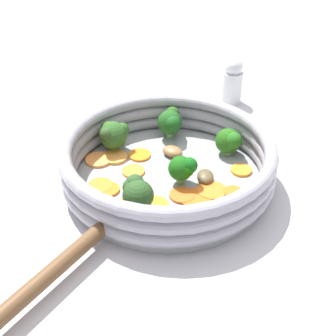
{
  "coord_description": "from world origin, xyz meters",
  "views": [
    {
      "loc": [
        0.22,
        0.53,
        0.44
      ],
      "look_at": [
        0.0,
        0.0,
        0.03
      ],
      "focal_mm": 50.0,
      "sensor_mm": 36.0,
      "label": 1
    }
  ],
  "objects_px": {
    "broccoli_floret_4": "(183,168)",
    "broccoli_floret_1": "(137,193)",
    "broccoli_floret_3": "(230,141)",
    "mushroom_piece_1": "(173,151)",
    "carrot_slice_3": "(196,198)",
    "broccoli_floret_0": "(113,134)",
    "carrot_slice_9": "(99,160)",
    "carrot_slice_5": "(233,192)",
    "mushroom_piece_3": "(176,164)",
    "carrot_slice_1": "(212,191)",
    "mushroom_piece_2": "(191,210)",
    "carrot_slice_2": "(212,219)",
    "carrot_slice_6": "(155,206)",
    "carrot_slice_13": "(115,157)",
    "skillet": "(168,180)",
    "carrot_slice_0": "(140,155)",
    "carrot_slice_11": "(121,208)",
    "carrot_slice_7": "(241,170)",
    "salt_shaker": "(233,81)",
    "carrot_slice_8": "(108,190)",
    "carrot_slice_12": "(179,196)",
    "broccoli_floret_2": "(171,122)",
    "carrot_slice_4": "(100,186)",
    "mushroom_piece_0": "(205,176)",
    "carrot_slice_10": "(133,171)"
  },
  "relations": [
    {
      "from": "carrot_slice_12",
      "to": "carrot_slice_13",
      "type": "xyz_separation_m",
      "value": [
        0.06,
        -0.13,
        0.0
      ]
    },
    {
      "from": "broccoli_floret_4",
      "to": "broccoli_floret_1",
      "type": "bearing_deg",
      "value": 22.4
    },
    {
      "from": "carrot_slice_11",
      "to": "mushroom_piece_2",
      "type": "distance_m",
      "value": 0.1
    },
    {
      "from": "carrot_slice_8",
      "to": "broccoli_floret_0",
      "type": "bearing_deg",
      "value": -111.54
    },
    {
      "from": "carrot_slice_4",
      "to": "carrot_slice_5",
      "type": "distance_m",
      "value": 0.2
    },
    {
      "from": "broccoli_floret_0",
      "to": "carrot_slice_0",
      "type": "bearing_deg",
      "value": 135.06
    },
    {
      "from": "mushroom_piece_2",
      "to": "carrot_slice_9",
      "type": "bearing_deg",
      "value": -64.15
    },
    {
      "from": "broccoli_floret_0",
      "to": "salt_shaker",
      "type": "xyz_separation_m",
      "value": [
        -0.28,
        -0.1,
        0.0
      ]
    },
    {
      "from": "mushroom_piece_0",
      "to": "mushroom_piece_1",
      "type": "height_order",
      "value": "same"
    },
    {
      "from": "broccoli_floret_3",
      "to": "mushroom_piece_1",
      "type": "distance_m",
      "value": 0.09
    },
    {
      "from": "mushroom_piece_2",
      "to": "carrot_slice_8",
      "type": "bearing_deg",
      "value": -44.99
    },
    {
      "from": "carrot_slice_5",
      "to": "mushroom_piece_2",
      "type": "bearing_deg",
      "value": 13.02
    },
    {
      "from": "mushroom_piece_3",
      "to": "carrot_slice_11",
      "type": "bearing_deg",
      "value": 30.13
    },
    {
      "from": "carrot_slice_5",
      "to": "mushroom_piece_3",
      "type": "height_order",
      "value": "mushroom_piece_3"
    },
    {
      "from": "carrot_slice_5",
      "to": "mushroom_piece_3",
      "type": "xyz_separation_m",
      "value": [
        0.05,
        -0.09,
        0.0
      ]
    },
    {
      "from": "carrot_slice_11",
      "to": "broccoli_floret_4",
      "type": "distance_m",
      "value": 0.11
    },
    {
      "from": "carrot_slice_4",
      "to": "broccoli_floret_0",
      "type": "xyz_separation_m",
      "value": [
        -0.05,
        -0.09,
        0.03
      ]
    },
    {
      "from": "carrot_slice_8",
      "to": "carrot_slice_12",
      "type": "height_order",
      "value": "same"
    },
    {
      "from": "carrot_slice_2",
      "to": "carrot_slice_6",
      "type": "distance_m",
      "value": 0.08
    },
    {
      "from": "carrot_slice_3",
      "to": "broccoli_floret_0",
      "type": "xyz_separation_m",
      "value": [
        0.07,
        -0.17,
        0.03
      ]
    },
    {
      "from": "mushroom_piece_3",
      "to": "carrot_slice_4",
      "type": "bearing_deg",
      "value": 2.16
    },
    {
      "from": "broccoli_floret_2",
      "to": "carrot_slice_10",
      "type": "bearing_deg",
      "value": 38.23
    },
    {
      "from": "mushroom_piece_0",
      "to": "salt_shaker",
      "type": "distance_m",
      "value": 0.29
    },
    {
      "from": "carrot_slice_4",
      "to": "carrot_slice_8",
      "type": "height_order",
      "value": "same"
    },
    {
      "from": "carrot_slice_2",
      "to": "broccoli_floret_4",
      "type": "xyz_separation_m",
      "value": [
        0.0,
        -0.09,
        0.03
      ]
    },
    {
      "from": "carrot_slice_3",
      "to": "mushroom_piece_3",
      "type": "height_order",
      "value": "mushroom_piece_3"
    },
    {
      "from": "carrot_slice_7",
      "to": "carrot_slice_1",
      "type": "bearing_deg",
      "value": 23.65
    },
    {
      "from": "carrot_slice_5",
      "to": "broccoli_floret_1",
      "type": "height_order",
      "value": "broccoli_floret_1"
    },
    {
      "from": "carrot_slice_9",
      "to": "broccoli_floret_4",
      "type": "height_order",
      "value": "broccoli_floret_4"
    },
    {
      "from": "skillet",
      "to": "carrot_slice_8",
      "type": "height_order",
      "value": "carrot_slice_8"
    },
    {
      "from": "carrot_slice_0",
      "to": "mushroom_piece_3",
      "type": "bearing_deg",
      "value": 130.46
    },
    {
      "from": "carrot_slice_0",
      "to": "carrot_slice_11",
      "type": "xyz_separation_m",
      "value": [
        0.07,
        0.12,
        -0.0
      ]
    },
    {
      "from": "carrot_slice_1",
      "to": "mushroom_piece_1",
      "type": "bearing_deg",
      "value": -81.84
    },
    {
      "from": "carrot_slice_1",
      "to": "carrot_slice_7",
      "type": "relative_size",
      "value": 1.35
    },
    {
      "from": "carrot_slice_11",
      "to": "mushroom_piece_0",
      "type": "relative_size",
      "value": 1.19
    },
    {
      "from": "carrot_slice_8",
      "to": "carrot_slice_11",
      "type": "bearing_deg",
      "value": 95.51
    },
    {
      "from": "carrot_slice_8",
      "to": "mushroom_piece_2",
      "type": "bearing_deg",
      "value": 135.01
    },
    {
      "from": "carrot_slice_2",
      "to": "broccoli_floret_0",
      "type": "height_order",
      "value": "broccoli_floret_0"
    },
    {
      "from": "broccoli_floret_0",
      "to": "broccoli_floret_4",
      "type": "relative_size",
      "value": 1.1
    },
    {
      "from": "broccoli_floret_0",
      "to": "broccoli_floret_3",
      "type": "height_order",
      "value": "broccoli_floret_0"
    },
    {
      "from": "broccoli_floret_4",
      "to": "mushroom_piece_2",
      "type": "height_order",
      "value": "broccoli_floret_4"
    },
    {
      "from": "carrot_slice_7",
      "to": "broccoli_floret_1",
      "type": "xyz_separation_m",
      "value": [
        0.18,
        0.03,
        0.03
      ]
    },
    {
      "from": "salt_shaker",
      "to": "broccoli_floret_2",
      "type": "bearing_deg",
      "value": 30.57
    },
    {
      "from": "mushroom_piece_3",
      "to": "mushroom_piece_0",
      "type": "bearing_deg",
      "value": 117.89
    },
    {
      "from": "carrot_slice_12",
      "to": "broccoli_floret_3",
      "type": "distance_m",
      "value": 0.14
    },
    {
      "from": "carrot_slice_2",
      "to": "carrot_slice_6",
      "type": "height_order",
      "value": "same"
    },
    {
      "from": "skillet",
      "to": "carrot_slice_0",
      "type": "relative_size",
      "value": 8.48
    },
    {
      "from": "carrot_slice_7",
      "to": "broccoli_floret_0",
      "type": "xyz_separation_m",
      "value": [
        0.16,
        -0.13,
        0.03
      ]
    },
    {
      "from": "carrot_slice_13",
      "to": "mushroom_piece_2",
      "type": "height_order",
      "value": "mushroom_piece_2"
    },
    {
      "from": "carrot_slice_12",
      "to": "broccoli_floret_2",
      "type": "distance_m",
      "value": 0.17
    }
  ]
}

